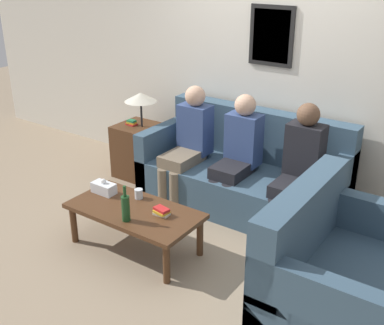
# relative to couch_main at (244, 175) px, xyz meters

# --- Properties ---
(ground_plane) EXTENTS (16.00, 16.00, 0.00)m
(ground_plane) POSITION_rel_couch_main_xyz_m (0.00, -0.57, -0.32)
(ground_plane) COLOR gray
(wall_back) EXTENTS (9.00, 0.08, 2.60)m
(wall_back) POSITION_rel_couch_main_xyz_m (0.00, 0.49, 0.98)
(wall_back) COLOR silver
(wall_back) RESTS_ON ground_plane
(couch_main) EXTENTS (2.09, 0.95, 0.96)m
(couch_main) POSITION_rel_couch_main_xyz_m (0.00, 0.00, 0.00)
(couch_main) COLOR #385166
(couch_main) RESTS_ON ground_plane
(couch_side) EXTENTS (0.95, 1.31, 0.96)m
(couch_side) POSITION_rel_couch_main_xyz_m (1.41, -1.15, 0.00)
(couch_side) COLOR #385166
(couch_side) RESTS_ON ground_plane
(coffee_table) EXTENTS (1.19, 0.60, 0.40)m
(coffee_table) POSITION_rel_couch_main_xyz_m (-0.37, -1.31, 0.03)
(coffee_table) COLOR #4C2D19
(coffee_table) RESTS_ON ground_plane
(side_table_with_lamp) EXTENTS (0.49, 0.49, 1.03)m
(side_table_with_lamp) POSITION_rel_couch_main_xyz_m (-1.37, -0.08, 0.05)
(side_table_with_lamp) COLOR #4C2D19
(side_table_with_lamp) RESTS_ON ground_plane
(wine_bottle) EXTENTS (0.07, 0.07, 0.32)m
(wine_bottle) POSITION_rel_couch_main_xyz_m (-0.29, -1.50, 0.20)
(wine_bottle) COLOR #19421E
(wine_bottle) RESTS_ON coffee_table
(drinking_glass) EXTENTS (0.08, 0.08, 0.09)m
(drinking_glass) POSITION_rel_couch_main_xyz_m (-0.47, -1.14, 0.13)
(drinking_glass) COLOR silver
(drinking_glass) RESTS_ON coffee_table
(book_stack) EXTENTS (0.15, 0.11, 0.07)m
(book_stack) POSITION_rel_couch_main_xyz_m (-0.11, -1.26, 0.11)
(book_stack) COLOR beige
(book_stack) RESTS_ON coffee_table
(tissue_box) EXTENTS (0.23, 0.12, 0.15)m
(tissue_box) POSITION_rel_couch_main_xyz_m (-0.81, -1.24, 0.13)
(tissue_box) COLOR silver
(tissue_box) RESTS_ON coffee_table
(person_left) EXTENTS (0.34, 0.65, 1.20)m
(person_left) POSITION_rel_couch_main_xyz_m (-0.59, -0.17, 0.33)
(person_left) COLOR #756651
(person_left) RESTS_ON ground_plane
(person_middle) EXTENTS (0.34, 0.60, 1.20)m
(person_middle) POSITION_rel_couch_main_xyz_m (-0.01, -0.14, 0.33)
(person_middle) COLOR black
(person_middle) RESTS_ON ground_plane
(person_right) EXTENTS (0.34, 0.61, 1.23)m
(person_right) POSITION_rel_couch_main_xyz_m (0.65, -0.16, 0.34)
(person_right) COLOR black
(person_right) RESTS_ON ground_plane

